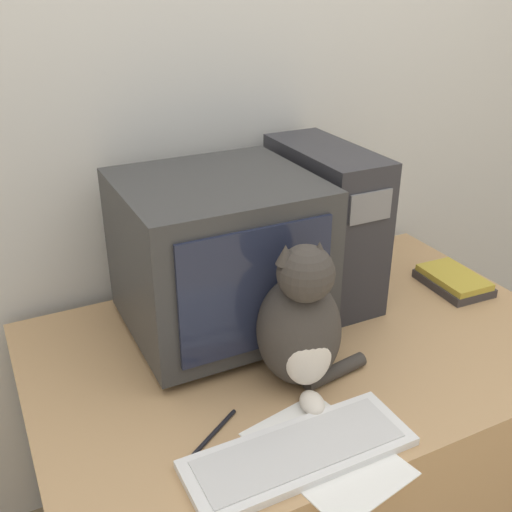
{
  "coord_description": "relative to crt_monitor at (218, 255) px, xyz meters",
  "views": [
    {
      "loc": [
        -0.68,
        -0.64,
        1.58
      ],
      "look_at": [
        -0.13,
        0.46,
        0.98
      ],
      "focal_mm": 42.0,
      "sensor_mm": 36.0,
      "label": 1
    }
  ],
  "objects": [
    {
      "name": "paper_sheet",
      "position": [
        0.0,
        -0.51,
        -0.21
      ],
      "size": [
        0.26,
        0.33,
        0.0
      ],
      "color": "white",
      "rests_on": "desk"
    },
    {
      "name": "book_stack",
      "position": [
        0.71,
        -0.11,
        -0.19
      ],
      "size": [
        0.15,
        0.21,
        0.04
      ],
      "color": "#383333",
      "rests_on": "desk"
    },
    {
      "name": "cat",
      "position": [
        0.07,
        -0.29,
        -0.06
      ],
      "size": [
        0.28,
        0.28,
        0.36
      ],
      "rotation": [
        0.0,
        0.0,
        -0.25
      ],
      "color": "#38332D",
      "rests_on": "desk"
    },
    {
      "name": "wall_back",
      "position": [
        0.16,
        0.34,
        0.32
      ],
      "size": [
        7.0,
        0.05,
        2.5
      ],
      "color": "silver",
      "rests_on": "ground_plane"
    },
    {
      "name": "computer_tower",
      "position": [
        0.34,
        0.06,
        0.0
      ],
      "size": [
        0.17,
        0.41,
        0.43
      ],
      "color": "#28282D",
      "rests_on": "desk"
    },
    {
      "name": "desk",
      "position": [
        0.16,
        -0.16,
        -0.57
      ],
      "size": [
        1.35,
        0.87,
        0.72
      ],
      "color": "tan",
      "rests_on": "ground_plane"
    },
    {
      "name": "pen",
      "position": [
        -0.17,
        -0.36,
        -0.21
      ],
      "size": [
        0.13,
        0.09,
        0.01
      ],
      "color": "black",
      "rests_on": "desk"
    },
    {
      "name": "crt_monitor",
      "position": [
        0.0,
        0.0,
        0.0
      ],
      "size": [
        0.46,
        0.44,
        0.41
      ],
      "color": "#333333",
      "rests_on": "desk"
    },
    {
      "name": "keyboard",
      "position": [
        -0.05,
        -0.49,
        -0.2
      ],
      "size": [
        0.46,
        0.16,
        0.02
      ],
      "color": "silver",
      "rests_on": "desk"
    }
  ]
}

